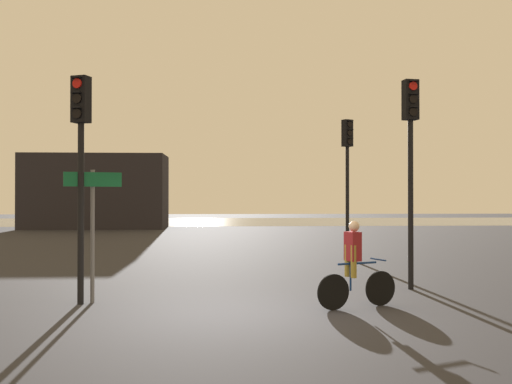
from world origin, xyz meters
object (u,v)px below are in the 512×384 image
traffic_light_near_left (81,145)px  traffic_light_far_right (347,162)px  distant_building (96,192)px  cyclist (354,264)px  direction_sign_post (93,216)px  traffic_light_near_right (411,144)px

traffic_light_near_left → traffic_light_far_right: size_ratio=0.94×
distant_building → cyclist: bearing=-68.5°
traffic_light_far_right → direction_sign_post: traffic_light_far_right is taller
traffic_light_near_right → distant_building: bearing=-72.5°
traffic_light_far_right → cyclist: size_ratio=2.88×
traffic_light_near_right → cyclist: size_ratio=2.90×
traffic_light_far_right → cyclist: 8.95m
cyclist → traffic_light_near_left: bearing=-118.9°
traffic_light_far_right → distant_building: bearing=-82.8°
traffic_light_near_left → direction_sign_post: bearing=-128.2°
traffic_light_near_left → traffic_light_near_right: traffic_light_near_right is taller
direction_sign_post → cyclist: size_ratio=1.60×
distant_building → traffic_light_near_left: size_ratio=2.08×
traffic_light_near_left → traffic_light_near_right: size_ratio=0.94×
distant_building → traffic_light_near_right: bearing=-63.7°
traffic_light_near_right → traffic_light_far_right: (-0.06, 6.36, -0.02)m
traffic_light_near_left → cyclist: traffic_light_near_left is taller
traffic_light_near_left → traffic_light_near_right: 7.09m
distant_building → traffic_light_near_right: 28.85m
distant_building → traffic_light_near_right: (12.78, -25.86, 0.81)m
traffic_light_near_left → distant_building: bearing=-58.2°
distant_building → traffic_light_near_right: size_ratio=1.95×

